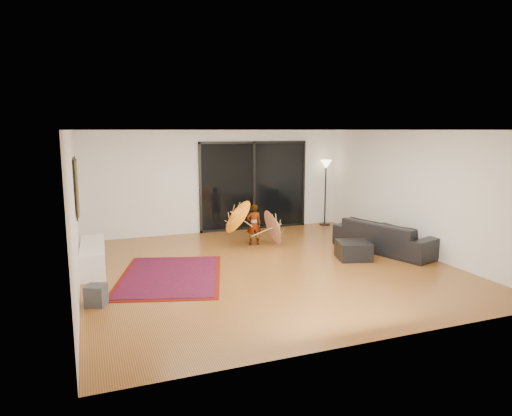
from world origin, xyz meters
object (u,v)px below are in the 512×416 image
sofa (386,236)px  media_console (93,257)px  ottoman (353,250)px  child (254,225)px

sofa → media_console: bearing=63.5°
ottoman → child: child is taller
ottoman → child: (-1.55, 1.88, 0.30)m
sofa → child: (-2.58, 1.59, 0.14)m
child → ottoman: bearing=138.2°
ottoman → child: bearing=129.5°
ottoman → child: size_ratio=0.67×
media_console → sofa: (6.20, -0.91, 0.10)m
media_console → ottoman: (5.17, -1.20, -0.06)m
sofa → ottoman: sofa is taller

